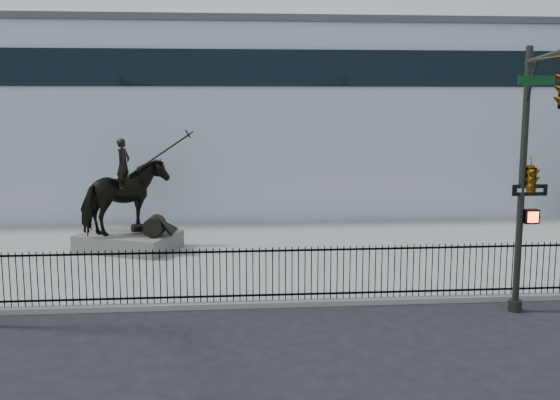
{
  "coord_description": "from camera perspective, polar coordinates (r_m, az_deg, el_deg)",
  "views": [
    {
      "loc": [
        -0.77,
        -16.18,
        5.67
      ],
      "look_at": [
        1.13,
        6.0,
        2.22
      ],
      "focal_mm": 42.0,
      "sensor_mm": 36.0,
      "label": 1
    }
  ],
  "objects": [
    {
      "name": "statue_plinth",
      "position": [
        24.75,
        -13.05,
        -3.55
      ],
      "size": [
        4.01,
        3.46,
        0.63
      ],
      "primitive_type": "cube",
      "rotation": [
        0.0,
        0.0,
        -0.41
      ],
      "color": "#524F4B",
      "rests_on": "plaza"
    },
    {
      "name": "building",
      "position": [
        36.21,
        -3.71,
        6.95
      ],
      "size": [
        44.0,
        14.0,
        9.0
      ],
      "primitive_type": "cube",
      "color": "silver",
      "rests_on": "ground"
    },
    {
      "name": "equestrian_statue",
      "position": [
        24.43,
        -13.05,
        0.19
      ],
      "size": [
        3.99,
        3.35,
        3.66
      ],
      "rotation": [
        0.0,
        0.0,
        -0.41
      ],
      "color": "black",
      "rests_on": "statue_plinth"
    },
    {
      "name": "picket_fence",
      "position": [
        18.09,
        -2.31,
        -6.47
      ],
      "size": [
        22.1,
        0.1,
        1.5
      ],
      "color": "black",
      "rests_on": "plaza"
    },
    {
      "name": "traffic_signal_right",
      "position": [
        15.94,
        22.19,
        5.23
      ],
      "size": [
        2.17,
        6.86,
        7.0
      ],
      "color": "black",
      "rests_on": "ground"
    },
    {
      "name": "plaza",
      "position": [
        23.86,
        -2.93,
        -4.75
      ],
      "size": [
        30.0,
        12.0,
        0.15
      ],
      "primitive_type": "cube",
      "color": "gray",
      "rests_on": "ground"
    },
    {
      "name": "ground",
      "position": [
        17.16,
        -2.1,
        -10.47
      ],
      "size": [
        120.0,
        120.0,
        0.0
      ],
      "primitive_type": "plane",
      "color": "black",
      "rests_on": "ground"
    }
  ]
}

